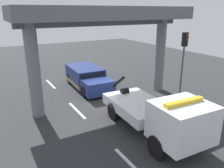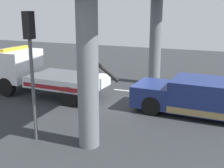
{
  "view_description": "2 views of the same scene",
  "coord_description": "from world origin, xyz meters",
  "views": [
    {
      "loc": [
        12.07,
        -6.76,
        5.89
      ],
      "look_at": [
        -0.42,
        0.4,
        1.14
      ],
      "focal_mm": 36.05,
      "sensor_mm": 36.0,
      "label": 1
    },
    {
      "loc": [
        -4.74,
        13.08,
        4.7
      ],
      "look_at": [
        0.61,
        -0.29,
        0.89
      ],
      "focal_mm": 48.07,
      "sensor_mm": 36.0,
      "label": 2
    }
  ],
  "objects": [
    {
      "name": "tow_truck_white",
      "position": [
        4.89,
        -0.04,
        1.2
      ],
      "size": [
        7.3,
        2.67,
        2.46
      ],
      "color": "white",
      "rests_on": "ground"
    },
    {
      "name": "towed_van_green",
      "position": [
        -3.63,
        0.0,
        0.78
      ],
      "size": [
        5.29,
        2.43,
        1.58
      ],
      "color": "navy",
      "rests_on": "ground"
    },
    {
      "name": "lane_stripe_east",
      "position": [
        6.0,
        -2.34,
        0.0
      ],
      "size": [
        2.6,
        0.16,
        0.01
      ],
      "primitive_type": "cube",
      "color": "silver",
      "rests_on": "ground"
    },
    {
      "name": "traffic_cone_orange",
      "position": [
        1.07,
        1.45,
        0.29
      ],
      "size": [
        0.52,
        0.52,
        0.62
      ],
      "color": "orange",
      "rests_on": "ground"
    },
    {
      "name": "ground_plane",
      "position": [
        0.0,
        0.0,
        -0.05
      ],
      "size": [
        60.0,
        40.0,
        0.1
      ],
      "primitive_type": "cube",
      "color": "#2D3033"
    },
    {
      "name": "lane_stripe_mid",
      "position": [
        0.0,
        -2.34,
        0.0
      ],
      "size": [
        2.6,
        0.16,
        0.01
      ],
      "primitive_type": "cube",
      "color": "silver",
      "rests_on": "ground"
    },
    {
      "name": "traffic_light_near",
      "position": [
        1.52,
        4.84,
        3.28
      ],
      "size": [
        0.39,
        0.32,
        4.51
      ],
      "color": "#515456",
      "rests_on": "ground"
    }
  ]
}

